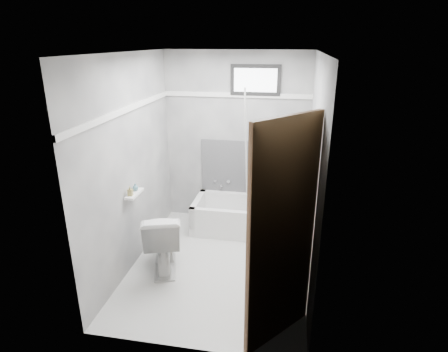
% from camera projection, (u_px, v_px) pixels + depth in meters
% --- Properties ---
extents(floor, '(2.60, 2.60, 0.00)m').
position_uv_depth(floor, '(219.00, 265.00, 4.44)').
color(floor, silver).
rests_on(floor, ground).
extents(ceiling, '(2.60, 2.60, 0.00)m').
position_uv_depth(ceiling, '(218.00, 52.00, 3.62)').
color(ceiling, silver).
rests_on(ceiling, floor).
extents(wall_back, '(2.00, 0.02, 2.40)m').
position_uv_depth(wall_back, '(236.00, 140.00, 5.23)').
color(wall_back, '#5E5E63').
rests_on(wall_back, floor).
extents(wall_front, '(2.00, 0.02, 2.40)m').
position_uv_depth(wall_front, '(185.00, 225.00, 2.83)').
color(wall_front, '#5E5E63').
rests_on(wall_front, floor).
extents(wall_left, '(0.02, 2.60, 2.40)m').
position_uv_depth(wall_left, '(131.00, 164.00, 4.20)').
color(wall_left, '#5E5E63').
rests_on(wall_left, floor).
extents(wall_right, '(0.02, 2.60, 2.40)m').
position_uv_depth(wall_right, '(313.00, 175.00, 3.86)').
color(wall_right, '#5E5E63').
rests_on(wall_right, floor).
extents(bathtub, '(1.50, 0.70, 0.42)m').
position_uv_depth(bathtub, '(248.00, 216.00, 5.19)').
color(bathtub, white).
rests_on(bathtub, floor).
extents(office_chair, '(0.76, 0.76, 1.03)m').
position_uv_depth(office_chair, '(282.00, 189.00, 5.01)').
color(office_chair, slate).
rests_on(office_chair, bathtub).
extents(toilet, '(0.62, 0.83, 0.73)m').
position_uv_depth(toilet, '(163.00, 240.00, 4.28)').
color(toilet, silver).
rests_on(toilet, floor).
extents(door, '(0.78, 0.78, 2.00)m').
position_uv_depth(door, '(315.00, 259.00, 2.75)').
color(door, brown).
rests_on(door, floor).
extents(window, '(0.66, 0.04, 0.40)m').
position_uv_depth(window, '(255.00, 80.00, 4.89)').
color(window, black).
rests_on(window, wall_back).
extents(backerboard, '(1.50, 0.02, 0.78)m').
position_uv_depth(backerboard, '(253.00, 168.00, 5.32)').
color(backerboard, '#4C4C4F').
rests_on(backerboard, wall_back).
extents(trim_back, '(2.00, 0.02, 0.06)m').
position_uv_depth(trim_back, '(236.00, 95.00, 5.01)').
color(trim_back, white).
rests_on(trim_back, wall_back).
extents(trim_left, '(0.02, 2.60, 0.06)m').
position_uv_depth(trim_left, '(127.00, 109.00, 3.98)').
color(trim_left, white).
rests_on(trim_left, wall_left).
extents(pole, '(0.02, 0.58, 1.88)m').
position_uv_depth(pole, '(246.00, 156.00, 5.03)').
color(pole, silver).
rests_on(pole, bathtub).
extents(shelf, '(0.10, 0.32, 0.02)m').
position_uv_depth(shelf, '(134.00, 194.00, 4.17)').
color(shelf, white).
rests_on(shelf, wall_left).
extents(soap_bottle_a, '(0.05, 0.05, 0.11)m').
position_uv_depth(soap_bottle_a, '(130.00, 191.00, 4.08)').
color(soap_bottle_a, olive).
rests_on(soap_bottle_a, shelf).
extents(soap_bottle_b, '(0.07, 0.07, 0.08)m').
position_uv_depth(soap_bottle_b, '(135.00, 187.00, 4.21)').
color(soap_bottle_b, teal).
rests_on(soap_bottle_b, shelf).
extents(faucet, '(0.26, 0.10, 0.16)m').
position_uv_depth(faucet, '(222.00, 183.00, 5.46)').
color(faucet, silver).
rests_on(faucet, wall_back).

